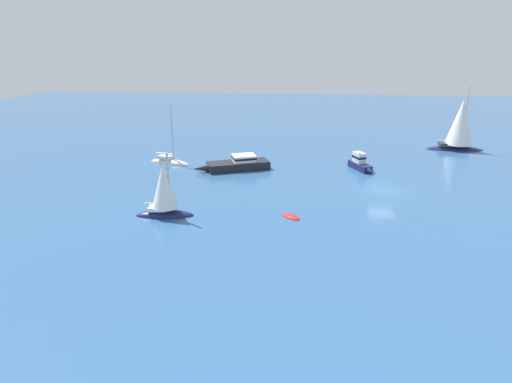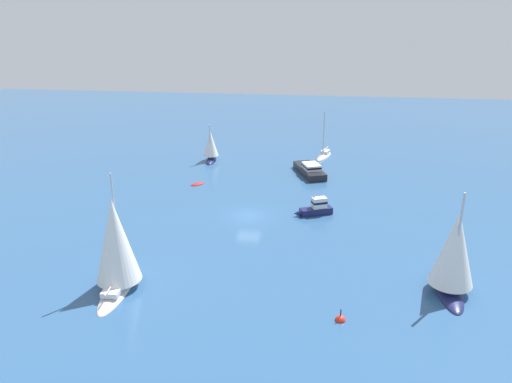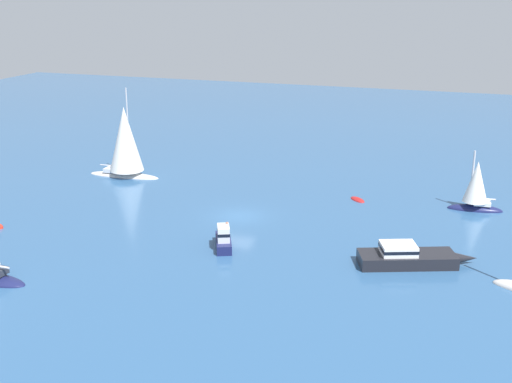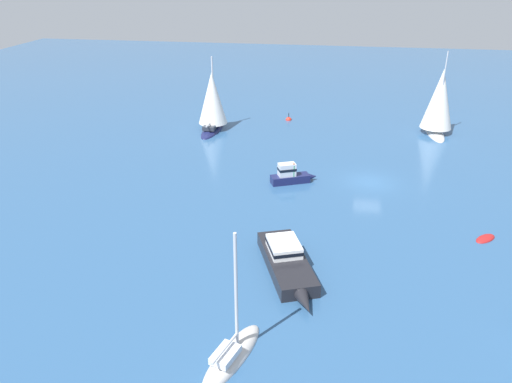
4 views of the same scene
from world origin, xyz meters
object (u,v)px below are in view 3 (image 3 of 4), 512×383
Objects in this scene: skiff at (358,200)px; cabin_cruiser at (223,238)px; cabin_cruiser_1 at (409,257)px; ketch_1 at (476,190)px; ketch at (125,144)px.

cabin_cruiser is at bearing 108.19° from skiff.
cabin_cruiser_1 is (-13.94, -6.27, 0.64)m from skiff.
cabin_cruiser_1 is at bearing 68.69° from ketch_1.
ketch_1 is at bearing -73.37° from cabin_cruiser.
ketch_1 is at bearing -131.40° from skiff.
ketch_1 is (14.52, -4.30, 1.27)m from cabin_cruiser_1.
skiff is 0.20× the size of ketch.
ketch_1 is at bearing -1.95° from ketch.
cabin_cruiser is 14.11m from cabin_cruiser_1.
ketch is 1.64× the size of ketch_1.
ketch_1 is at bearing 52.62° from cabin_cruiser_1.
cabin_cruiser_1 is 15.19m from ketch_1.
ketch is 35.52m from ketch_1.
cabin_cruiser_1 is at bearing -26.95° from ketch.
ketch_1 reaches higher than cabin_cruiser.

